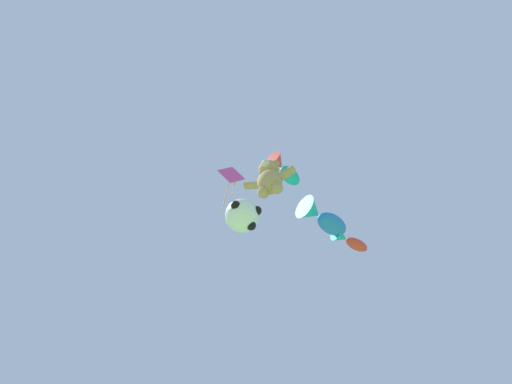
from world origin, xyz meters
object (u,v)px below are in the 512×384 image
(fish_kite_cobalt, at_px, (322,218))
(fish_kite_crimson, at_px, (349,241))
(soccer_ball_kite, at_px, (243,216))
(teddy_bear_kite, at_px, (269,178))
(diamond_kite, at_px, (231,177))
(fish_kite_teal, at_px, (284,169))

(fish_kite_cobalt, relative_size, fish_kite_crimson, 1.38)
(soccer_ball_kite, bearing_deg, teddy_bear_kite, 11.94)
(diamond_kite, bearing_deg, fish_kite_crimson, 46.69)
(fish_kite_crimson, bearing_deg, diamond_kite, -133.31)
(soccer_ball_kite, xyz_separation_m, diamond_kite, (-1.35, 1.41, 5.05))
(fish_kite_teal, relative_size, fish_kite_crimson, 0.99)
(fish_kite_crimson, relative_size, diamond_kite, 0.55)
(soccer_ball_kite, bearing_deg, fish_kite_teal, 57.78)
(fish_kite_crimson, bearing_deg, teddy_bear_kite, -107.72)
(teddy_bear_kite, relative_size, diamond_kite, 0.56)
(soccer_ball_kite, height_order, fish_kite_teal, fish_kite_teal)
(soccer_ball_kite, xyz_separation_m, fish_kite_teal, (0.99, 1.57, 4.45))
(teddy_bear_kite, relative_size, fish_kite_cobalt, 0.74)
(fish_kite_crimson, distance_m, diamond_kite, 5.82)
(fish_kite_teal, height_order, fish_kite_cobalt, fish_kite_teal)
(fish_kite_teal, xyz_separation_m, fish_kite_cobalt, (0.79, 2.31, -0.85))
(fish_kite_crimson, bearing_deg, fish_kite_cobalt, -114.41)
(teddy_bear_kite, distance_m, soccer_ball_kite, 1.96)
(soccer_ball_kite, bearing_deg, diamond_kite, 133.82)
(soccer_ball_kite, height_order, diamond_kite, diamond_kite)
(soccer_ball_kite, relative_size, diamond_kite, 0.33)
(teddy_bear_kite, bearing_deg, fish_kite_teal, 82.58)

